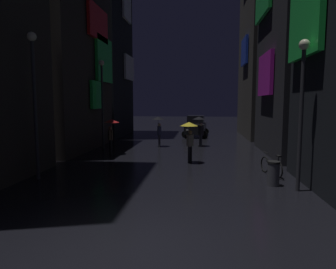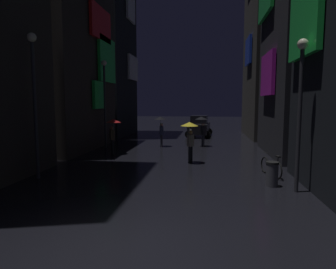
{
  "view_description": "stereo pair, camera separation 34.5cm",
  "coord_description": "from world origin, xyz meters",
  "px_view_note": "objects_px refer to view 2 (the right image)",
  "views": [
    {
      "loc": [
        1.56,
        -5.89,
        3.12
      ],
      "look_at": [
        0.0,
        8.45,
        1.56
      ],
      "focal_mm": 32.0,
      "sensor_mm": 36.0,
      "label": 1
    },
    {
      "loc": [
        1.9,
        -5.85,
        3.12
      ],
      "look_at": [
        0.0,
        8.45,
        1.56
      ],
      "focal_mm": 32.0,
      "sensor_mm": 36.0,
      "label": 2
    }
  ],
  "objects_px": {
    "pedestrian_midstreet_left_red": "(113,127)",
    "bicycle_parked_at_storefront": "(271,167)",
    "pedestrian_far_right_yellow": "(190,131)",
    "car_distant": "(199,126)",
    "streetlamp_left_far": "(105,94)",
    "streetlamp_left_near": "(34,90)",
    "pedestrian_foreground_right_black": "(202,123)",
    "pedestrian_foreground_left_black": "(161,123)",
    "streetlamp_right_near": "(300,97)",
    "trash_bin": "(272,174)"
  },
  "relations": [
    {
      "from": "pedestrian_far_right_yellow",
      "to": "streetlamp_right_near",
      "type": "bearing_deg",
      "value": -48.71
    },
    {
      "from": "pedestrian_midstreet_left_red",
      "to": "car_distant",
      "type": "relative_size",
      "value": 0.5
    },
    {
      "from": "streetlamp_left_near",
      "to": "streetlamp_left_far",
      "type": "bearing_deg",
      "value": 90.0
    },
    {
      "from": "pedestrian_far_right_yellow",
      "to": "trash_bin",
      "type": "bearing_deg",
      "value": -50.08
    },
    {
      "from": "pedestrian_midstreet_left_red",
      "to": "bicycle_parked_at_storefront",
      "type": "height_order",
      "value": "pedestrian_midstreet_left_red"
    },
    {
      "from": "car_distant",
      "to": "streetlamp_left_near",
      "type": "bearing_deg",
      "value": -110.85
    },
    {
      "from": "pedestrian_foreground_left_black",
      "to": "streetlamp_right_near",
      "type": "relative_size",
      "value": 0.41
    },
    {
      "from": "streetlamp_right_near",
      "to": "pedestrian_midstreet_left_red",
      "type": "bearing_deg",
      "value": 142.87
    },
    {
      "from": "pedestrian_far_right_yellow",
      "to": "pedestrian_midstreet_left_red",
      "type": "relative_size",
      "value": 1.0
    },
    {
      "from": "pedestrian_midstreet_left_red",
      "to": "streetlamp_right_near",
      "type": "xyz_separation_m",
      "value": [
        8.74,
        -6.62,
        1.62
      ]
    },
    {
      "from": "pedestrian_midstreet_left_red",
      "to": "bicycle_parked_at_storefront",
      "type": "xyz_separation_m",
      "value": [
        8.35,
        -4.36,
        -1.28
      ]
    },
    {
      "from": "streetlamp_left_far",
      "to": "streetlamp_left_near",
      "type": "distance_m",
      "value": 8.27
    },
    {
      "from": "pedestrian_far_right_yellow",
      "to": "bicycle_parked_at_storefront",
      "type": "bearing_deg",
      "value": -32.48
    },
    {
      "from": "streetlamp_left_far",
      "to": "trash_bin",
      "type": "distance_m",
      "value": 12.83
    },
    {
      "from": "pedestrian_foreground_left_black",
      "to": "car_distant",
      "type": "height_order",
      "value": "pedestrian_foreground_left_black"
    },
    {
      "from": "pedestrian_foreground_left_black",
      "to": "bicycle_parked_at_storefront",
      "type": "xyz_separation_m",
      "value": [
        5.97,
        -7.72,
        -1.28
      ]
    },
    {
      "from": "car_distant",
      "to": "pedestrian_far_right_yellow",
      "type": "bearing_deg",
      "value": -90.7
    },
    {
      "from": "streetlamp_left_near",
      "to": "trash_bin",
      "type": "relative_size",
      "value": 6.28
    },
    {
      "from": "car_distant",
      "to": "trash_bin",
      "type": "distance_m",
      "value": 16.43
    },
    {
      "from": "bicycle_parked_at_storefront",
      "to": "pedestrian_midstreet_left_red",
      "type": "bearing_deg",
      "value": 152.43
    },
    {
      "from": "streetlamp_right_near",
      "to": "trash_bin",
      "type": "height_order",
      "value": "streetlamp_right_near"
    },
    {
      "from": "bicycle_parked_at_storefront",
      "to": "streetlamp_right_near",
      "type": "bearing_deg",
      "value": -80.07
    },
    {
      "from": "streetlamp_right_near",
      "to": "car_distant",
      "type": "bearing_deg",
      "value": 102.97
    },
    {
      "from": "pedestrian_foreground_left_black",
      "to": "streetlamp_left_far",
      "type": "bearing_deg",
      "value": -162.79
    },
    {
      "from": "bicycle_parked_at_storefront",
      "to": "streetlamp_right_near",
      "type": "relative_size",
      "value": 0.34
    },
    {
      "from": "bicycle_parked_at_storefront",
      "to": "pedestrian_foreground_left_black",
      "type": "bearing_deg",
      "value": 127.7
    },
    {
      "from": "pedestrian_midstreet_left_red",
      "to": "streetlamp_left_far",
      "type": "xyz_separation_m",
      "value": [
        -1.26,
        2.23,
        1.99
      ]
    },
    {
      "from": "streetlamp_right_near",
      "to": "bicycle_parked_at_storefront",
      "type": "bearing_deg",
      "value": 99.93
    },
    {
      "from": "pedestrian_far_right_yellow",
      "to": "car_distant",
      "type": "height_order",
      "value": "pedestrian_far_right_yellow"
    },
    {
      "from": "pedestrian_foreground_right_black",
      "to": "pedestrian_foreground_left_black",
      "type": "distance_m",
      "value": 2.9
    },
    {
      "from": "pedestrian_foreground_left_black",
      "to": "streetlamp_right_near",
      "type": "bearing_deg",
      "value": -57.48
    },
    {
      "from": "car_distant",
      "to": "streetlamp_left_near",
      "type": "relative_size",
      "value": 0.73
    },
    {
      "from": "bicycle_parked_at_storefront",
      "to": "trash_bin",
      "type": "height_order",
      "value": "bicycle_parked_at_storefront"
    },
    {
      "from": "pedestrian_far_right_yellow",
      "to": "pedestrian_midstreet_left_red",
      "type": "height_order",
      "value": "same"
    },
    {
      "from": "bicycle_parked_at_storefront",
      "to": "trash_bin",
      "type": "relative_size",
      "value": 1.9
    },
    {
      "from": "pedestrian_far_right_yellow",
      "to": "pedestrian_midstreet_left_red",
      "type": "distance_m",
      "value": 5.17
    },
    {
      "from": "pedestrian_foreground_left_black",
      "to": "car_distant",
      "type": "distance_m",
      "value": 7.24
    },
    {
      "from": "streetlamp_left_near",
      "to": "trash_bin",
      "type": "bearing_deg",
      "value": 0.17
    },
    {
      "from": "streetlamp_right_near",
      "to": "trash_bin",
      "type": "bearing_deg",
      "value": 138.92
    },
    {
      "from": "car_distant",
      "to": "streetlamp_left_far",
      "type": "xyz_separation_m",
      "value": [
        -6.15,
        -7.88,
        2.73
      ]
    },
    {
      "from": "pedestrian_midstreet_left_red",
      "to": "pedestrian_foreground_left_black",
      "type": "distance_m",
      "value": 4.12
    },
    {
      "from": "pedestrian_foreground_right_black",
      "to": "pedestrian_foreground_left_black",
      "type": "height_order",
      "value": "same"
    },
    {
      "from": "pedestrian_far_right_yellow",
      "to": "pedestrian_foreground_right_black",
      "type": "xyz_separation_m",
      "value": [
        0.5,
        5.89,
        0.0
      ]
    },
    {
      "from": "pedestrian_midstreet_left_red",
      "to": "streetlamp_right_near",
      "type": "distance_m",
      "value": 11.08
    },
    {
      "from": "pedestrian_far_right_yellow",
      "to": "streetlamp_left_near",
      "type": "distance_m",
      "value": 7.46
    },
    {
      "from": "pedestrian_midstreet_left_red",
      "to": "streetlamp_left_near",
      "type": "distance_m",
      "value": 6.47
    },
    {
      "from": "pedestrian_foreground_left_black",
      "to": "pedestrian_midstreet_left_red",
      "type": "bearing_deg",
      "value": -125.31
    },
    {
      "from": "car_distant",
      "to": "streetlamp_left_far",
      "type": "distance_m",
      "value": 10.36
    },
    {
      "from": "pedestrian_foreground_left_black",
      "to": "streetlamp_left_near",
      "type": "xyz_separation_m",
      "value": [
        -3.64,
        -9.39,
        1.96
      ]
    },
    {
      "from": "pedestrian_foreground_right_black",
      "to": "trash_bin",
      "type": "height_order",
      "value": "pedestrian_foreground_right_black"
    }
  ]
}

